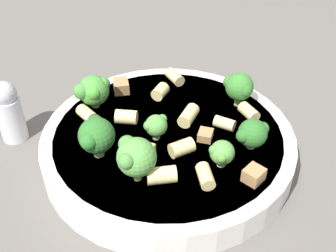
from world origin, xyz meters
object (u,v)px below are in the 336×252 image
(broccoli_floret_3, at_px, (239,87))
(chicken_chunk_0, at_px, (254,175))
(broccoli_floret_0, at_px, (253,133))
(chicken_chunk_2, at_px, (145,152))
(broccoli_floret_1, at_px, (96,136))
(broccoli_floret_4, at_px, (135,157))
(rigatoni_0, at_px, (189,116))
(rigatoni_1, at_px, (126,117))
(broccoli_floret_6, at_px, (222,153))
(rigatoni_9, at_px, (175,77))
(pasta_bowl, at_px, (168,142))
(chicken_chunk_3, at_px, (121,86))
(rigatoni_8, at_px, (205,176))
(broccoli_floret_2, at_px, (156,126))
(rigatoni_2, at_px, (87,114))
(rigatoni_6, at_px, (160,92))
(rigatoni_7, at_px, (224,123))
(rigatoni_5, at_px, (162,175))
(broccoli_floret_5, at_px, (93,90))
(rigatoni_4, at_px, (249,112))
(chicken_chunk_1, at_px, (205,135))
(rigatoni_3, at_px, (182,148))
(pepper_shaker, at_px, (9,111))

(broccoli_floret_3, height_order, chicken_chunk_0, broccoli_floret_3)
(broccoli_floret_0, height_order, chicken_chunk_2, broccoli_floret_0)
(broccoli_floret_1, height_order, broccoli_floret_4, broccoli_floret_4)
(rigatoni_0, relative_size, rigatoni_1, 1.21)
(broccoli_floret_6, relative_size, rigatoni_9, 1.09)
(broccoli_floret_1, distance_m, rigatoni_1, 0.06)
(pasta_bowl, height_order, chicken_chunk_3, chicken_chunk_3)
(rigatoni_8, bearing_deg, broccoli_floret_2, 41.27)
(rigatoni_2, bearing_deg, rigatoni_6, -56.65)
(rigatoni_1, xyz_separation_m, chicken_chunk_2, (-0.06, -0.03, -0.00))
(chicken_chunk_0, bearing_deg, rigatoni_7, 18.07)
(rigatoni_6, bearing_deg, rigatoni_5, -173.98)
(rigatoni_1, height_order, chicken_chunk_0, rigatoni_1)
(rigatoni_2, height_order, rigatoni_9, same)
(rigatoni_0, xyz_separation_m, chicken_chunk_0, (-0.09, -0.07, -0.00))
(broccoli_floret_2, distance_m, broccoli_floret_4, 0.07)
(rigatoni_0, bearing_deg, broccoli_floret_5, 80.51)
(rigatoni_1, bearing_deg, broccoli_floret_3, -70.14)
(rigatoni_4, height_order, rigatoni_7, rigatoni_4)
(rigatoni_0, bearing_deg, chicken_chunk_1, -146.34)
(broccoli_floret_5, xyz_separation_m, rigatoni_1, (-0.03, -0.04, -0.02))
(broccoli_floret_3, bearing_deg, rigatoni_1, 109.86)
(rigatoni_3, height_order, rigatoni_7, rigatoni_3)
(chicken_chunk_0, bearing_deg, pepper_shaker, 73.24)
(broccoli_floret_4, height_order, chicken_chunk_2, broccoli_floret_4)
(broccoli_floret_0, height_order, broccoli_floret_4, broccoli_floret_4)
(rigatoni_1, relative_size, chicken_chunk_1, 1.42)
(rigatoni_9, xyz_separation_m, chicken_chunk_2, (-0.15, 0.02, -0.00))
(broccoli_floret_2, distance_m, chicken_chunk_1, 0.06)
(broccoli_floret_1, relative_size, rigatoni_0, 1.52)
(rigatoni_1, bearing_deg, pasta_bowl, -107.06)
(pasta_bowl, xyz_separation_m, broccoli_floret_6, (-0.05, -0.06, 0.03))
(broccoli_floret_1, bearing_deg, broccoli_floret_0, -80.79)
(rigatoni_4, distance_m, rigatoni_5, 0.14)
(pasta_bowl, height_order, rigatoni_9, rigatoni_9)
(broccoli_floret_6, relative_size, chicken_chunk_2, 1.68)
(broccoli_floret_4, height_order, rigatoni_7, broccoli_floret_4)
(broccoli_floret_0, distance_m, pepper_shaker, 0.28)
(rigatoni_3, distance_m, rigatoni_8, 0.05)
(broccoli_floret_1, bearing_deg, rigatoni_5, -115.20)
(rigatoni_3, bearing_deg, rigatoni_9, 6.84)
(broccoli_floret_1, distance_m, pepper_shaker, 0.13)
(pasta_bowl, relative_size, rigatoni_9, 10.50)
(broccoli_floret_2, bearing_deg, rigatoni_0, -45.56)
(pepper_shaker, bearing_deg, rigatoni_9, -64.37)
(rigatoni_4, distance_m, chicken_chunk_1, 0.07)
(rigatoni_1, relative_size, rigatoni_3, 0.98)
(broccoli_floret_0, height_order, broccoli_floret_6, broccoli_floret_0)
(rigatoni_5, height_order, chicken_chunk_2, rigatoni_5)
(rigatoni_4, distance_m, rigatoni_7, 0.04)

